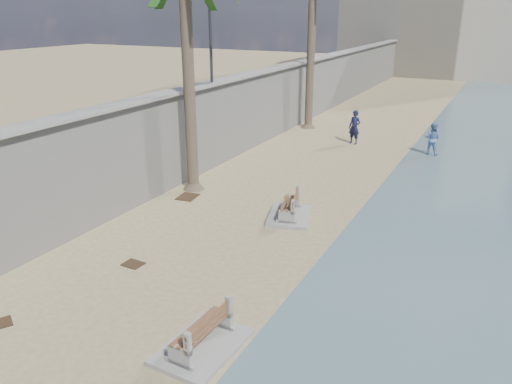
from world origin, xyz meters
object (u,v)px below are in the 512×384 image
(bench_far, at_px, (289,207))
(person_a, at_px, (355,125))
(person_b, at_px, (432,137))
(bench_near, at_px, (202,334))

(bench_far, bearing_deg, person_a, 94.96)
(person_a, xyz_separation_m, person_b, (3.81, -0.31, -0.13))
(bench_far, bearing_deg, person_b, 73.64)
(person_a, relative_size, person_b, 1.15)
(bench_near, relative_size, bench_far, 0.91)
(bench_near, distance_m, bench_far, 7.12)
(person_a, bearing_deg, bench_far, -69.78)
(bench_near, height_order, person_b, person_b)
(bench_far, bearing_deg, bench_near, -80.66)
(bench_near, distance_m, person_b, 17.08)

